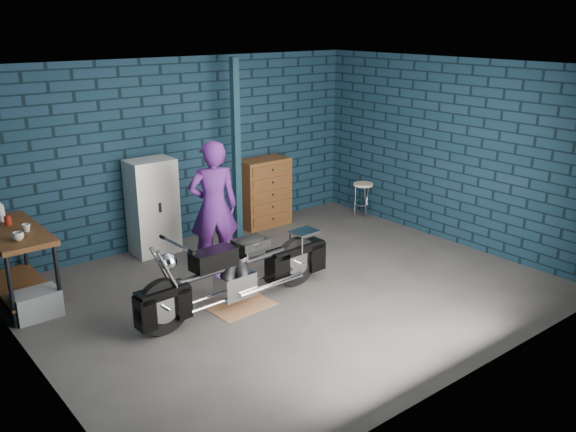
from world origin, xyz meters
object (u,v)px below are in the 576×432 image
object	(u,v)px
workbench	(18,266)
motorcycle	(239,267)
tool_chest	(264,193)
shop_stool	(363,200)
storage_bin	(37,304)
person	(214,207)
locker	(153,207)

from	to	relation	value
workbench	motorcycle	bearing A→B (deg)	-40.87
tool_chest	shop_stool	world-z (taller)	tool_chest
storage_bin	shop_stool	bearing A→B (deg)	2.84
person	locker	world-z (taller)	person
motorcycle	person	bearing A→B (deg)	69.31
storage_bin	shop_stool	distance (m)	5.45
person	locker	bearing A→B (deg)	-52.66
workbench	person	distance (m)	2.42
person	workbench	bearing A→B (deg)	5.94
shop_stool	locker	bearing A→B (deg)	168.46
workbench	tool_chest	xyz separation A→B (m)	(3.93, 0.48, 0.09)
locker	motorcycle	bearing A→B (deg)	-90.65
workbench	locker	distance (m)	2.05
workbench	shop_stool	world-z (taller)	workbench
tool_chest	shop_stool	xyz separation A→B (m)	(1.53, -0.71, -0.25)
tool_chest	locker	bearing A→B (deg)	180.00
person	storage_bin	distance (m)	2.40
storage_bin	locker	distance (m)	2.26
person	tool_chest	world-z (taller)	person
motorcycle	storage_bin	distance (m)	2.30
tool_chest	workbench	bearing A→B (deg)	-173.04
workbench	person	size ratio (longest dim) A/B	0.79
workbench	motorcycle	size ratio (longest dim) A/B	0.63
motorcycle	tool_chest	bearing A→B (deg)	45.01
tool_chest	storage_bin	bearing A→B (deg)	-165.93
workbench	shop_stool	distance (m)	5.47
person	locker	size ratio (longest dim) A/B	1.29
storage_bin	person	bearing A→B (deg)	-3.09
shop_stool	motorcycle	bearing A→B (deg)	-157.31
motorcycle	shop_stool	bearing A→B (deg)	19.93
storage_bin	locker	world-z (taller)	locker
workbench	storage_bin	size ratio (longest dim) A/B	2.83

